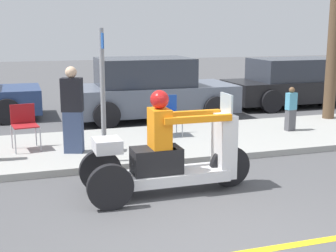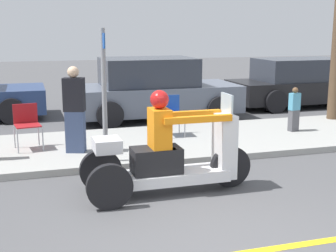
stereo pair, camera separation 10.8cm
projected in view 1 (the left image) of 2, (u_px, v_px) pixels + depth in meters
sidewalk_strip at (136, 145)px, 9.18m from camera, size 28.00×2.80×0.12m
motorcycle_trike at (169, 157)px, 6.61m from camera, size 2.48×0.85×1.49m
spectator_far_back at (73, 112)px, 8.27m from camera, size 0.42×0.32×1.54m
spectator_by_tree at (291, 110)px, 10.11m from camera, size 0.25×0.18×0.95m
folding_chair_set_back at (24, 122)px, 8.57m from camera, size 0.52×0.52×0.82m
folding_chair_curbside at (168, 111)px, 9.71m from camera, size 0.49×0.49×0.82m
parked_car_lot_right at (150, 90)px, 12.08m from camera, size 4.24×2.09×1.56m
parked_car_lot_far at (298, 83)px, 14.07m from camera, size 4.55×1.94×1.42m
tree_trunk at (332, 56)px, 11.28m from camera, size 0.28×0.28×3.06m
street_sign at (103, 91)px, 7.60m from camera, size 0.08×0.36×2.20m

